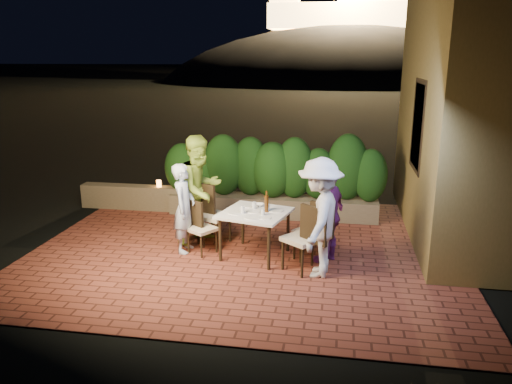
% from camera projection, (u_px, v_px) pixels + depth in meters
% --- Properties ---
extents(ground, '(400.00, 400.00, 0.00)m').
position_uv_depth(ground, '(241.00, 259.00, 8.03)').
color(ground, black).
rests_on(ground, ground).
extents(terrace_floor, '(7.00, 6.00, 0.15)m').
position_uv_depth(terrace_floor, '(246.00, 251.00, 8.52)').
color(terrace_floor, brown).
rests_on(terrace_floor, ground).
extents(building_wall, '(1.60, 5.00, 5.00)m').
position_uv_depth(building_wall, '(464.00, 94.00, 8.69)').
color(building_wall, olive).
rests_on(building_wall, ground).
extents(window_pane, '(0.08, 1.00, 1.40)m').
position_uv_depth(window_pane, '(419.00, 126.00, 8.47)').
color(window_pane, black).
rests_on(window_pane, building_wall).
extents(window_frame, '(0.06, 1.15, 1.55)m').
position_uv_depth(window_frame, '(419.00, 126.00, 8.47)').
color(window_frame, black).
rests_on(window_frame, building_wall).
extents(planter, '(4.20, 0.55, 0.40)m').
position_uv_depth(planter, '(272.00, 206.00, 10.13)').
color(planter, brown).
rests_on(planter, ground).
extents(hedge, '(4.00, 0.70, 1.10)m').
position_uv_depth(hedge, '(273.00, 170.00, 9.93)').
color(hedge, '#13360E').
rests_on(hedge, planter).
extents(parapet, '(2.20, 0.30, 0.50)m').
position_uv_depth(parapet, '(133.00, 197.00, 10.60)').
color(parapet, brown).
rests_on(parapet, ground).
extents(hill, '(52.00, 40.00, 22.00)m').
position_uv_depth(hill, '(345.00, 112.00, 65.84)').
color(hill, black).
rests_on(hill, ground).
extents(dining_table, '(1.22, 1.22, 0.75)m').
position_uv_depth(dining_table, '(255.00, 234.00, 8.02)').
color(dining_table, white).
rests_on(dining_table, ground).
extents(plate_nw, '(0.22, 0.22, 0.01)m').
position_uv_depth(plate_nw, '(235.00, 213.00, 7.86)').
color(plate_nw, white).
rests_on(plate_nw, dining_table).
extents(plate_sw, '(0.21, 0.21, 0.01)m').
position_uv_depth(plate_sw, '(247.00, 206.00, 8.23)').
color(plate_sw, white).
rests_on(plate_sw, dining_table).
extents(plate_ne, '(0.20, 0.20, 0.01)m').
position_uv_depth(plate_ne, '(265.00, 218.00, 7.62)').
color(plate_ne, white).
rests_on(plate_ne, dining_table).
extents(plate_se, '(0.24, 0.24, 0.01)m').
position_uv_depth(plate_se, '(276.00, 210.00, 7.97)').
color(plate_se, white).
rests_on(plate_se, dining_table).
extents(plate_centre, '(0.22, 0.22, 0.01)m').
position_uv_depth(plate_centre, '(254.00, 211.00, 7.93)').
color(plate_centre, white).
rests_on(plate_centre, dining_table).
extents(plate_front, '(0.23, 0.23, 0.01)m').
position_uv_depth(plate_front, '(252.00, 217.00, 7.62)').
color(plate_front, white).
rests_on(plate_front, dining_table).
extents(glass_nw, '(0.07, 0.07, 0.12)m').
position_uv_depth(glass_nw, '(243.00, 210.00, 7.84)').
color(glass_nw, silver).
rests_on(glass_nw, dining_table).
extents(glass_sw, '(0.07, 0.07, 0.11)m').
position_uv_depth(glass_sw, '(254.00, 205.00, 8.08)').
color(glass_sw, silver).
rests_on(glass_sw, dining_table).
extents(glass_ne, '(0.06, 0.06, 0.10)m').
position_uv_depth(glass_ne, '(263.00, 212.00, 7.74)').
color(glass_ne, silver).
rests_on(glass_ne, dining_table).
extents(glass_se, '(0.07, 0.07, 0.11)m').
position_uv_depth(glass_se, '(268.00, 207.00, 7.98)').
color(glass_se, silver).
rests_on(glass_se, dining_table).
extents(beer_bottle, '(0.07, 0.07, 0.34)m').
position_uv_depth(beer_bottle, '(266.00, 202.00, 7.88)').
color(beer_bottle, '#45260B').
rests_on(beer_bottle, dining_table).
extents(bowl, '(0.18, 0.18, 0.04)m').
position_uv_depth(bowl, '(259.00, 205.00, 8.22)').
color(bowl, white).
rests_on(bowl, dining_table).
extents(chair_left_front, '(0.55, 0.55, 0.86)m').
position_uv_depth(chair_left_front, '(202.00, 228.00, 8.15)').
color(chair_left_front, black).
rests_on(chair_left_front, ground).
extents(chair_left_back, '(0.63, 0.63, 1.03)m').
position_uv_depth(chair_left_back, '(214.00, 214.00, 8.55)').
color(chair_left_back, black).
rests_on(chair_left_back, ground).
extents(chair_right_front, '(0.68, 0.68, 1.05)m').
position_uv_depth(chair_right_front, '(302.00, 237.00, 7.45)').
color(chair_right_front, black).
rests_on(chair_right_front, ground).
extents(chair_right_back, '(0.63, 0.63, 0.97)m').
position_uv_depth(chair_right_back, '(311.00, 230.00, 7.86)').
color(chair_right_back, black).
rests_on(chair_right_back, ground).
extents(diner_blue, '(0.36, 0.54, 1.48)m').
position_uv_depth(diner_blue, '(184.00, 208.00, 8.14)').
color(diner_blue, '#AEC2E0').
rests_on(diner_blue, ground).
extents(diner_green, '(1.08, 1.15, 1.87)m').
position_uv_depth(diner_green, '(200.00, 189.00, 8.53)').
color(diner_green, '#94B739').
rests_on(diner_green, ground).
extents(diner_white, '(0.79, 1.21, 1.76)m').
position_uv_depth(diner_white, '(320.00, 218.00, 7.21)').
color(diner_white, silver).
rests_on(diner_white, ground).
extents(diner_purple, '(0.69, 0.96, 1.52)m').
position_uv_depth(diner_purple, '(329.00, 215.00, 7.73)').
color(diner_purple, '#69246C').
rests_on(diner_purple, ground).
extents(parapet_lamp, '(0.10, 0.10, 0.14)m').
position_uv_depth(parapet_lamp, '(159.00, 184.00, 10.41)').
color(parapet_lamp, orange).
rests_on(parapet_lamp, parapet).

